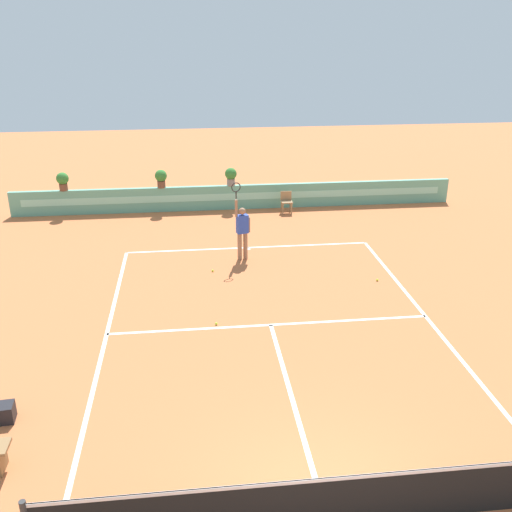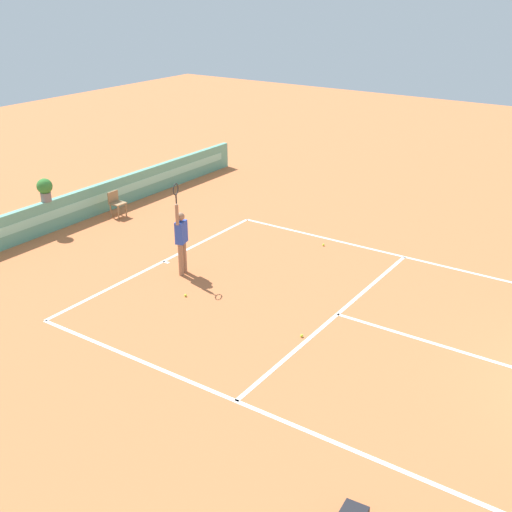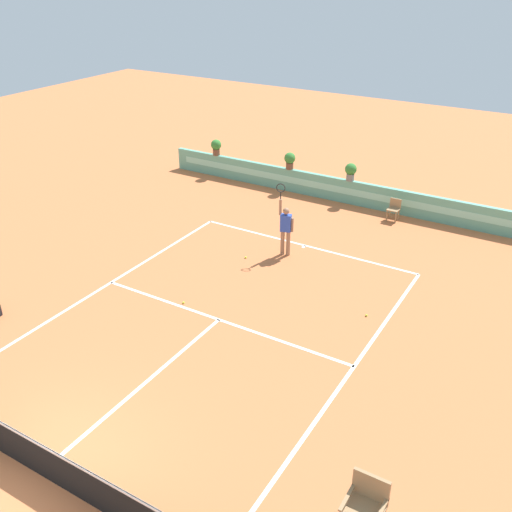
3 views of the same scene
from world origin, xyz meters
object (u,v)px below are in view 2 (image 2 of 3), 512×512
(tennis_player, at_px, (181,237))
(tennis_ball_mid_court, at_px, (186,295))
(ball_kid_chair, at_px, (116,203))
(tennis_ball_near_baseline, at_px, (302,336))
(tennis_ball_by_sideline, at_px, (323,245))
(potted_plant_centre, at_px, (45,188))

(tennis_player, distance_m, tennis_ball_mid_court, 1.72)
(ball_kid_chair, height_order, tennis_player, tennis_player)
(tennis_ball_near_baseline, distance_m, tennis_ball_mid_court, 3.41)
(ball_kid_chair, distance_m, tennis_ball_mid_court, 6.56)
(ball_kid_chair, xyz_separation_m, tennis_ball_mid_court, (-3.25, -5.68, -0.44))
(tennis_player, relative_size, tennis_ball_near_baseline, 38.01)
(tennis_ball_near_baseline, bearing_deg, tennis_ball_mid_court, 88.85)
(tennis_ball_mid_court, xyz_separation_m, tennis_ball_by_sideline, (4.85, -1.27, 0.00))
(ball_kid_chair, xyz_separation_m, potted_plant_centre, (-2.18, 0.73, 0.93))
(tennis_ball_by_sideline, xyz_separation_m, potted_plant_centre, (-3.78, 7.68, 1.38))
(ball_kid_chair, bearing_deg, tennis_ball_near_baseline, -110.06)
(tennis_player, height_order, tennis_ball_by_sideline, tennis_player)
(ball_kid_chair, relative_size, tennis_ball_near_baseline, 12.50)
(tennis_player, height_order, potted_plant_centre, tennis_player)
(ball_kid_chair, distance_m, tennis_ball_by_sideline, 7.14)
(tennis_ball_near_baseline, relative_size, tennis_ball_by_sideline, 1.00)
(tennis_ball_by_sideline, bearing_deg, tennis_player, 150.16)
(tennis_ball_near_baseline, height_order, tennis_ball_mid_court, same)
(tennis_player, bearing_deg, potted_plant_centre, 89.39)
(tennis_ball_near_baseline, xyz_separation_m, tennis_ball_mid_court, (0.07, 3.41, 0.00))
(tennis_ball_mid_court, distance_m, potted_plant_centre, 6.65)
(tennis_ball_mid_court, relative_size, tennis_ball_by_sideline, 1.00)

